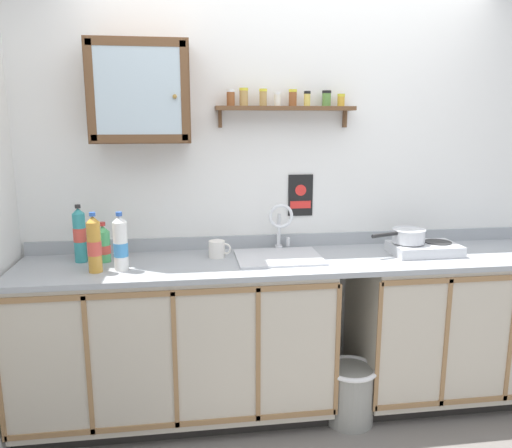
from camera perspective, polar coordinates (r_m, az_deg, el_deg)
floor at (r=3.02m, az=6.01°, el=-23.18°), size 6.21×6.21×0.00m
back_wall at (r=3.17m, az=3.57°, el=4.20°), size 3.81×0.07×2.61m
lower_cabinet_run at (r=3.03m, az=-9.02°, el=-13.15°), size 1.77×0.61×0.91m
lower_cabinet_run_right at (r=3.44m, az=21.19°, el=-10.76°), size 1.22×0.61×0.91m
countertop at (r=2.94m, az=4.74°, el=-4.19°), size 3.17×0.63×0.03m
backsplash at (r=3.19m, az=3.62°, el=-1.84°), size 3.17×0.02×0.08m
sink at (r=2.95m, az=2.60°, el=-4.22°), size 0.49×0.43×0.42m
hot_plate_stove at (r=3.18m, az=18.51°, el=-2.65°), size 0.39×0.26×0.07m
saucepan at (r=3.13m, az=16.83°, el=-1.23°), size 0.36×0.20×0.08m
bottle_opaque_white_0 at (r=2.76m, az=-15.08°, el=-2.25°), size 0.08×0.08×0.32m
bottle_juice_amber_1 at (r=2.76m, az=-17.84°, el=-2.27°), size 0.07×0.07×0.32m
bottle_soda_green_2 at (r=2.96m, az=-16.89°, el=-2.25°), size 0.08×0.08×0.23m
bottle_detergent_teal_3 at (r=2.99m, az=-19.33°, el=-1.18°), size 0.07×0.07×0.33m
mug at (r=2.94m, az=-4.40°, el=-2.85°), size 0.13×0.10×0.10m
wall_cabinet at (r=2.94m, az=-13.00°, el=14.33°), size 0.55×0.27×0.55m
spice_shelf at (r=3.04m, az=3.23°, el=13.30°), size 0.82×0.14×0.23m
warning_sign at (r=3.16m, az=5.06°, el=3.21°), size 0.15×0.01×0.26m
trash_bin at (r=3.12m, az=10.60°, el=-18.23°), size 0.31×0.31×0.35m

